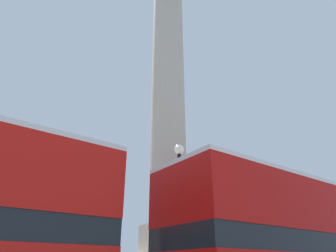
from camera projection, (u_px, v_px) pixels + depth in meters
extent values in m
cube|color=#A39E8E|center=(168.00, 239.00, 13.53)|extent=(2.00, 2.00, 1.22)
cylinder|color=#A39E8E|center=(168.00, 80.00, 17.24)|extent=(1.87, 1.87, 15.99)
cube|color=black|center=(312.00, 247.00, 9.83)|extent=(11.37, 3.35, 0.55)
cube|color=#A80F0C|center=(306.00, 215.00, 10.28)|extent=(11.37, 3.40, 1.51)
cube|color=silver|center=(301.00, 191.00, 10.63)|extent=(11.37, 3.40, 0.12)
cylinder|color=black|center=(181.00, 234.00, 10.16)|extent=(0.14, 0.14, 5.76)
sphere|color=white|center=(179.00, 150.00, 11.49)|extent=(0.38, 0.38, 0.38)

